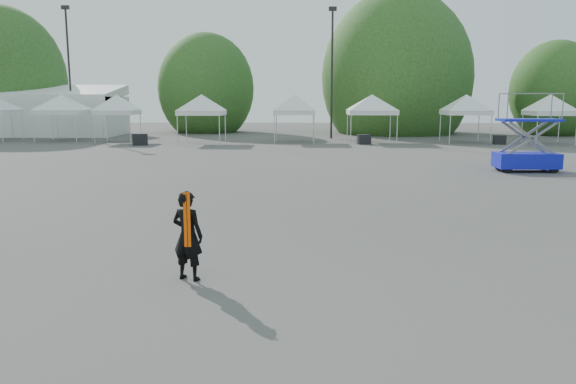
{
  "coord_description": "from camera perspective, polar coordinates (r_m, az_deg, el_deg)",
  "views": [
    {
      "loc": [
        0.95,
        -11.51,
        3.07
      ],
      "look_at": [
        0.64,
        -0.94,
        1.3
      ],
      "focal_mm": 35.0,
      "sensor_mm": 36.0,
      "label": 1
    }
  ],
  "objects": [
    {
      "name": "tent_f",
      "position": [
        40.29,
        8.53,
        9.39
      ],
      "size": [
        4.72,
        4.72,
        3.88
      ],
      "color": "silver",
      "rests_on": "ground"
    },
    {
      "name": "tent_g",
      "position": [
        41.11,
        17.66,
        9.05
      ],
      "size": [
        4.17,
        4.17,
        3.88
      ],
      "color": "silver",
      "rests_on": "ground"
    },
    {
      "name": "scissor_lift",
      "position": [
        25.74,
        23.22,
        5.59
      ],
      "size": [
        2.54,
        1.27,
        3.28
      ],
      "rotation": [
        0.0,
        0.0,
        -0.0
      ],
      "color": "#0C0EA6",
      "rests_on": "ground"
    },
    {
      "name": "tent_e",
      "position": [
        39.85,
        0.67,
        9.49
      ],
      "size": [
        4.08,
        4.08,
        3.88
      ],
      "color": "silver",
      "rests_on": "ground"
    },
    {
      "name": "crate_east",
      "position": [
        40.51,
        20.69,
        4.98
      ],
      "size": [
        0.85,
        0.71,
        0.6
      ],
      "primitive_type": "cube",
      "rotation": [
        0.0,
        0.0,
        -0.15
      ],
      "color": "black",
      "rests_on": "ground"
    },
    {
      "name": "man",
      "position": [
        9.68,
        -10.16,
        -4.37
      ],
      "size": [
        0.66,
        0.54,
        1.54
      ],
      "rotation": [
        0.0,
        0.0,
        2.78
      ],
      "color": "black",
      "rests_on": "ground"
    },
    {
      "name": "light_pole_east",
      "position": [
        43.63,
        4.49,
        12.69
      ],
      "size": [
        0.6,
        0.25,
        9.8
      ],
      "color": "black",
      "rests_on": "ground"
    },
    {
      "name": "tent_h",
      "position": [
        42.02,
        25.12,
        8.61
      ],
      "size": [
        3.89,
        3.89,
        3.88
      ],
      "color": "silver",
      "rests_on": "ground"
    },
    {
      "name": "tent_b",
      "position": [
        44.09,
        -22.0,
        8.81
      ],
      "size": [
        4.52,
        4.52,
        3.88
      ],
      "color": "silver",
      "rests_on": "ground"
    },
    {
      "name": "marquee",
      "position": [
        51.88,
        -24.79,
        7.43
      ],
      "size": [
        15.0,
        6.25,
        4.23
      ],
      "color": "white",
      "rests_on": "ground"
    },
    {
      "name": "tent_d",
      "position": [
        39.26,
        -8.78,
        9.38
      ],
      "size": [
        4.25,
        4.25,
        3.88
      ],
      "color": "silver",
      "rests_on": "ground"
    },
    {
      "name": "light_pole_west",
      "position": [
        49.37,
        -21.37,
        12.01
      ],
      "size": [
        0.6,
        0.25,
        10.3
      ],
      "color": "black",
      "rests_on": "ground"
    },
    {
      "name": "tree_mid_e",
      "position": [
        51.18,
        10.95,
        11.32
      ],
      "size": [
        5.12,
        5.12,
        7.79
      ],
      "color": "#382314",
      "rests_on": "ground"
    },
    {
      "name": "tent_c",
      "position": [
        41.64,
        -17.02,
        9.08
      ],
      "size": [
        3.81,
        3.81,
        3.88
      ],
      "color": "silver",
      "rests_on": "ground"
    },
    {
      "name": "tree_mid_w",
      "position": [
        52.29,
        -8.3,
        10.35
      ],
      "size": [
        4.16,
        4.16,
        6.33
      ],
      "color": "#382314",
      "rests_on": "ground"
    },
    {
      "name": "crate_west",
      "position": [
        38.41,
        -14.79,
        5.17
      ],
      "size": [
        1.11,
        0.95,
        0.74
      ],
      "primitive_type": "cube",
      "rotation": [
        0.0,
        0.0,
        0.24
      ],
      "color": "black",
      "rests_on": "ground"
    },
    {
      "name": "crate_mid",
      "position": [
        38.32,
        7.73,
        5.32
      ],
      "size": [
        0.94,
        0.78,
        0.66
      ],
      "primitive_type": "cube",
      "rotation": [
        0.0,
        0.0,
        0.15
      ],
      "color": "black",
      "rests_on": "ground"
    },
    {
      "name": "tree_far_e",
      "position": [
        52.89,
        25.5,
        9.2
      ],
      "size": [
        3.84,
        3.84,
        5.84
      ],
      "color": "#382314",
      "rests_on": "ground"
    },
    {
      "name": "ground",
      "position": [
        11.95,
        -2.93,
        -5.4
      ],
      "size": [
        120.0,
        120.0,
        0.0
      ],
      "primitive_type": "plane",
      "color": "#474442",
      "rests_on": "ground"
    }
  ]
}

